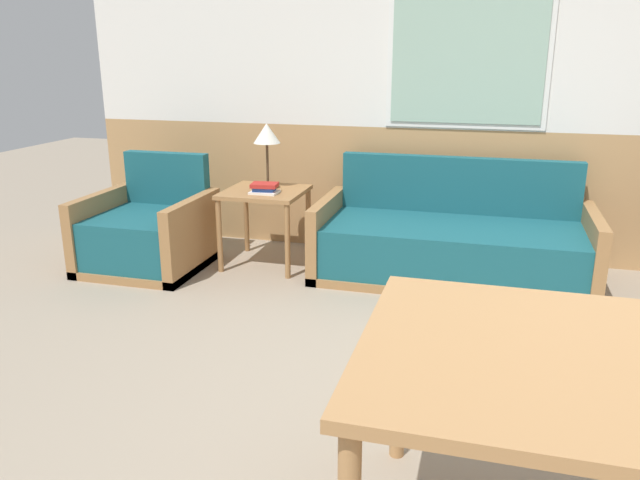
# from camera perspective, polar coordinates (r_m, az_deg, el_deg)

# --- Properties ---
(ground_plane) EXTENTS (16.00, 16.00, 0.00)m
(ground_plane) POSITION_cam_1_polar(r_m,az_deg,el_deg) (2.80, 19.15, -18.59)
(ground_plane) COLOR gray
(wall_back) EXTENTS (7.20, 0.09, 2.70)m
(wall_back) POSITION_cam_1_polar(r_m,az_deg,el_deg) (4.93, 18.90, 13.40)
(wall_back) COLOR tan
(wall_back) RESTS_ON ground_plane
(couch) EXTENTS (1.93, 0.87, 0.82)m
(couch) POSITION_cam_1_polar(r_m,az_deg,el_deg) (4.57, 11.96, -0.46)
(couch) COLOR #9E7042
(couch) RESTS_ON ground_plane
(armchair) EXTENTS (0.85, 0.83, 0.82)m
(armchair) POSITION_cam_1_polar(r_m,az_deg,el_deg) (4.89, -15.43, 0.49)
(armchair) COLOR #9E7042
(armchair) RESTS_ON ground_plane
(side_table) EXTENTS (0.59, 0.59, 0.58)m
(side_table) POSITION_cam_1_polar(r_m,az_deg,el_deg) (4.73, -5.07, 3.51)
(side_table) COLOR #9E7042
(side_table) RESTS_ON ground_plane
(table_lamp) EXTENTS (0.20, 0.20, 0.49)m
(table_lamp) POSITION_cam_1_polar(r_m,az_deg,el_deg) (4.74, -4.88, 9.22)
(table_lamp) COLOR #4C3823
(table_lamp) RESTS_ON side_table
(book_stack) EXTENTS (0.20, 0.17, 0.07)m
(book_stack) POSITION_cam_1_polar(r_m,az_deg,el_deg) (4.60, -5.11, 4.74)
(book_stack) COLOR white
(book_stack) RESTS_ON side_table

